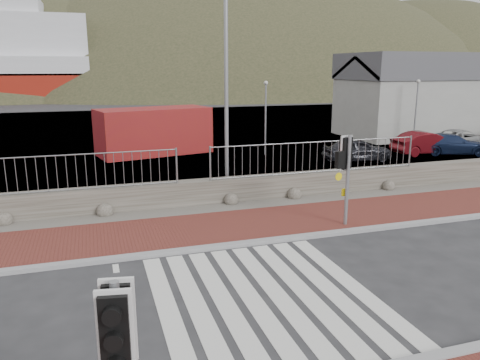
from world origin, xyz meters
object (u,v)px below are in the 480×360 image
object	(u,v)px
traffic_signal_far	(348,161)
car_b	(426,143)
shipping_container	(154,131)
car_d	(459,139)
traffic_signal_near	(118,345)
car_a	(357,150)
streetlight	(230,69)
car_c	(451,144)

from	to	relation	value
traffic_signal_far	car_b	bearing A→B (deg)	-149.67
shipping_container	car_d	bearing A→B (deg)	-26.18
traffic_signal_near	car_a	xyz separation A→B (m)	(13.17, 16.63, -1.32)
traffic_signal_near	streetlight	distance (m)	13.28
car_b	car_d	world-z (taller)	car_b
streetlight	car_d	distance (m)	17.89
traffic_signal_far	car_c	bearing A→B (deg)	-154.36
car_d	shipping_container	bearing A→B (deg)	59.47
streetlight	car_a	bearing A→B (deg)	47.40
traffic_signal_near	streetlight	size ratio (longest dim) A/B	0.31
car_b	car_c	bearing A→B (deg)	-105.52
car_b	car_d	bearing A→B (deg)	-72.95
car_c	car_d	bearing A→B (deg)	-32.29
car_c	car_d	distance (m)	2.17
traffic_signal_near	shipping_container	bearing A→B (deg)	91.67
car_a	shipping_container	bearing A→B (deg)	64.24
car_b	car_d	xyz separation A→B (m)	(3.13, 0.92, -0.05)
traffic_signal_near	car_c	distance (m)	25.70
shipping_container	car_c	world-z (taller)	shipping_container
car_b	car_c	distance (m)	1.48
streetlight	car_c	size ratio (longest dim) A/B	2.13
traffic_signal_far	streetlight	size ratio (longest dim) A/B	0.34
streetlight	car_a	xyz separation A→B (m)	(8.32, 4.61, -4.19)
shipping_container	car_a	distance (m)	11.33
car_a	car_c	size ratio (longest dim) A/B	0.89
streetlight	car_c	world-z (taller)	streetlight
traffic_signal_far	car_b	xyz separation A→B (m)	(10.79, 9.67, -1.44)
car_a	car_d	xyz separation A→B (m)	(7.96, 1.49, -0.01)
shipping_container	car_d	distance (m)	18.30
car_c	streetlight	bearing A→B (deg)	127.88
shipping_container	car_d	size ratio (longest dim) A/B	1.45
shipping_container	car_d	world-z (taller)	shipping_container
streetlight	shipping_container	world-z (taller)	streetlight
traffic_signal_far	shipping_container	distance (m)	15.12
car_b	car_c	size ratio (longest dim) A/B	0.98
car_c	car_d	xyz separation A→B (m)	(1.71, 1.33, 0.02)
streetlight	car_c	distance (m)	15.90
car_d	traffic_signal_near	bearing A→B (deg)	112.69
streetlight	car_d	bearing A→B (deg)	38.98
car_a	car_d	distance (m)	8.10
traffic_signal_far	car_d	bearing A→B (deg)	-154.27
streetlight	car_b	world-z (taller)	streetlight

